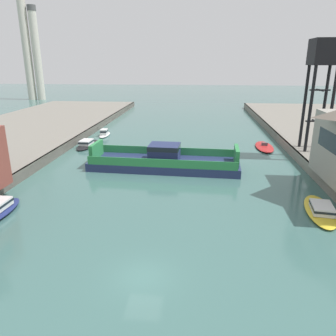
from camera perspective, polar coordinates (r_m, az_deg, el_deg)
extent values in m
plane|color=#3D6660|center=(23.65, -4.33, -18.45)|extent=(400.00, 400.00, 0.00)
cube|color=#4C4742|center=(46.30, -22.75, -0.16)|extent=(0.30, 140.00, 1.46)
cube|color=#4C4742|center=(43.51, 24.80, -1.55)|extent=(0.30, 140.00, 1.46)
cube|color=navy|center=(45.28, -0.63, 0.65)|extent=(20.74, 7.43, 1.10)
cube|color=#2D8947|center=(47.95, -0.06, 3.00)|extent=(19.60, 1.14, 1.10)
cube|color=#2D8947|center=(42.00, -1.30, 0.82)|extent=(19.60, 1.14, 1.10)
cube|color=navy|center=(44.80, -0.64, 2.71)|extent=(4.26, 3.72, 2.29)
cube|color=black|center=(44.60, -0.64, 3.70)|extent=(4.31, 3.76, 0.60)
cube|color=#2D8947|center=(44.40, 11.85, 2.13)|extent=(0.73, 4.49, 2.20)
cube|color=#2D8947|center=(47.26, -12.38, 3.05)|extent=(0.73, 4.49, 2.20)
ellipsoid|color=white|center=(66.96, -10.97, 5.70)|extent=(1.97, 5.55, 0.37)
cube|color=silver|center=(66.43, -11.09, 6.22)|extent=(1.29, 1.97, 1.04)
cube|color=black|center=(66.40, -11.09, 6.33)|extent=(1.33, 2.03, 0.31)
ellipsoid|color=black|center=(59.19, -13.81, 3.93)|extent=(2.95, 7.93, 0.41)
cube|color=silver|center=(58.53, -14.06, 4.38)|extent=(1.94, 2.82, 0.82)
cube|color=black|center=(58.50, -14.07, 4.47)|extent=(2.00, 2.90, 0.24)
ellipsoid|color=red|center=(58.55, 16.43, 3.57)|extent=(3.13, 8.15, 0.43)
cube|color=#4C4C51|center=(58.44, 16.47, 4.02)|extent=(1.01, 0.43, 0.50)
ellipsoid|color=yellow|center=(35.47, 24.95, -6.76)|extent=(3.73, 8.28, 0.40)
cube|color=silver|center=(34.72, 25.25, -6.32)|extent=(2.23, 3.03, 0.73)
cube|color=black|center=(34.68, 25.27, -6.18)|extent=(2.29, 3.11, 0.22)
cube|color=black|center=(37.66, 27.26, 3.57)|extent=(0.08, 9.93, 2.03)
cylinder|color=black|center=(54.09, 22.63, 9.72)|extent=(0.44, 0.44, 12.16)
cylinder|color=black|center=(55.00, 25.54, 9.47)|extent=(0.44, 0.44, 12.16)
cylinder|color=black|center=(51.35, 23.54, 9.24)|extent=(0.44, 0.44, 12.16)
cylinder|color=black|center=(52.31, 26.58, 8.98)|extent=(0.44, 0.44, 12.16)
cube|color=black|center=(53.42, 24.32, 7.44)|extent=(2.89, 0.20, 0.20)
cube|color=black|center=(53.42, 24.32, 7.44)|extent=(0.20, 2.89, 0.20)
cube|color=black|center=(52.91, 24.95, 12.22)|extent=(2.89, 0.20, 0.20)
cube|color=black|center=(52.91, 24.95, 12.22)|extent=(0.20, 2.89, 0.20)
cube|color=black|center=(52.79, 25.72, 17.78)|extent=(3.76, 3.76, 3.54)
cylinder|color=beige|center=(140.43, -21.91, 17.93)|extent=(2.94, 2.94, 33.90)
cylinder|color=#4C4C4C|center=(141.66, -22.72, 24.35)|extent=(3.17, 3.17, 2.00)
cylinder|color=beige|center=(141.56, -23.48, 18.98)|extent=(3.03, 3.03, 39.99)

